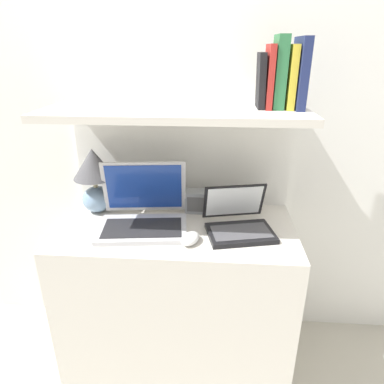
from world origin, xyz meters
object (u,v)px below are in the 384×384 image
object	(u,v)px
laptop_large	(143,214)
book_black	(261,81)
computer_mouse	(190,239)
book_green	(279,72)
laptop_small	(238,222)
table_lamp	(94,175)
book_red	(269,77)
book_yellow	(290,77)
book_navy	(300,74)
router_box	(196,201)

from	to	relation	value
laptop_large	book_black	distance (m)	0.71
computer_mouse	book_green	bearing A→B (deg)	31.38
laptop_small	book_green	size ratio (longest dim) A/B	1.21
table_lamp	computer_mouse	size ratio (longest dim) A/B	2.55
table_lamp	book_red	xyz separation A→B (m)	(0.73, -0.06, 0.43)
book_green	book_red	world-z (taller)	book_green
laptop_small	book_black	world-z (taller)	book_black
book_yellow	book_green	xyz separation A→B (m)	(-0.04, 0.00, 0.02)
computer_mouse	book_red	size ratio (longest dim) A/B	0.52
computer_mouse	book_yellow	xyz separation A→B (m)	(0.35, 0.19, 0.59)
laptop_small	book_navy	xyz separation A→B (m)	(0.20, 0.08, 0.58)
laptop_large	book_navy	xyz separation A→B (m)	(0.60, 0.06, 0.56)
table_lamp	router_box	bearing A→B (deg)	4.03
table_lamp	laptop_large	size ratio (longest dim) A/B	0.76
laptop_large	book_green	distance (m)	0.77
table_lamp	router_box	xyz separation A→B (m)	(0.46, 0.03, -0.13)
computer_mouse	book_red	distance (m)	0.68
laptop_small	book_red	distance (m)	0.58
laptop_large	book_navy	bearing A→B (deg)	6.22
table_lamp	book_yellow	size ratio (longest dim) A/B	1.34
laptop_large	computer_mouse	size ratio (longest dim) A/B	3.34
computer_mouse	book_black	distance (m)	0.65
computer_mouse	book_yellow	distance (m)	0.71
book_green	book_black	world-z (taller)	book_green
laptop_small	computer_mouse	bearing A→B (deg)	-150.40
book_navy	book_green	xyz separation A→B (m)	(-0.08, 0.00, 0.00)
laptop_small	router_box	bearing A→B (deg)	136.53
router_box	book_black	world-z (taller)	book_black
computer_mouse	book_green	size ratio (longest dim) A/B	0.46
book_green	laptop_small	bearing A→B (deg)	-145.95
book_yellow	book_green	bearing A→B (deg)	180.00
book_red	book_yellow	bearing A→B (deg)	0.00
laptop_small	book_navy	world-z (taller)	book_navy
laptop_large	computer_mouse	bearing A→B (deg)	-30.97
laptop_large	router_box	size ratio (longest dim) A/B	3.91
table_lamp	book_green	world-z (taller)	book_green
laptop_large	book_red	distance (m)	0.74
laptop_small	book_red	bearing A→B (deg)	43.57
router_box	book_red	world-z (taller)	book_red
table_lamp	book_green	bearing A→B (deg)	-4.62
table_lamp	laptop_large	xyz separation A→B (m)	(0.24, -0.13, -0.12)
book_black	table_lamp	bearing A→B (deg)	174.97
computer_mouse	book_yellow	world-z (taller)	book_yellow
book_navy	book_black	world-z (taller)	book_navy
router_box	book_red	bearing A→B (deg)	-19.02
book_red	book_navy	bearing A→B (deg)	0.00
book_red	router_box	bearing A→B (deg)	160.98
computer_mouse	book_black	bearing A→B (deg)	37.44
book_navy	laptop_small	bearing A→B (deg)	-157.32
table_lamp	laptop_large	distance (m)	0.30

